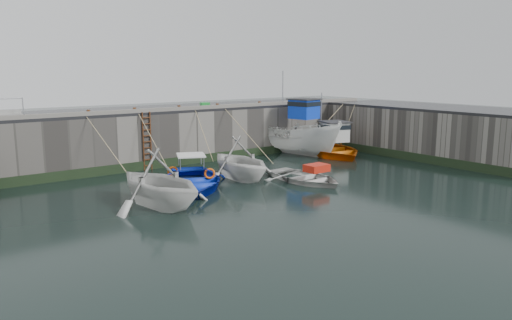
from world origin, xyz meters
TOP-DOWN VIEW (x-y plane):
  - ground at (0.00, 0.00)m, footprint 120.00×120.00m
  - quay_back at (0.00, 12.50)m, footprint 30.00×5.00m
  - quay_right at (14.50, 2.50)m, footprint 5.00×15.00m
  - road_back at (0.00, 12.50)m, footprint 30.00×5.00m
  - road_right at (14.50, 2.50)m, footprint 5.00×15.00m
  - kerb_back at (0.00, 10.15)m, footprint 30.00×0.30m
  - algae_back at (0.00, 9.96)m, footprint 30.00×0.08m
  - algae_right at (11.96, 2.50)m, footprint 0.08×15.00m
  - ladder at (-2.00, 9.91)m, footprint 0.51×0.08m
  - boat_near_white at (-4.80, 2.88)m, footprint 4.98×5.56m
  - boat_near_white_rope at (-4.80, 7.69)m, footprint 0.04×5.30m
  - boat_near_blue at (-2.05, 4.97)m, footprint 5.93×6.70m
  - boat_near_blue_rope at (-2.05, 8.73)m, footprint 0.04×3.63m
  - boat_near_blacktrim at (0.77, 5.09)m, footprint 4.30×4.90m
  - boat_near_blacktrim_rope at (0.77, 8.80)m, footprint 0.04×3.54m
  - boat_near_navy at (2.97, 2.59)m, footprint 3.22×4.48m
  - boat_near_navy_rope at (2.97, 7.55)m, footprint 0.04×5.56m
  - boat_far_white at (8.01, 8.86)m, footprint 3.73×7.35m
  - boat_far_orange at (9.49, 7.32)m, footprint 6.15×7.37m
  - fish_crate at (2.77, 11.64)m, footprint 0.61×0.51m
  - railing at (-8.75, 11.25)m, footprint 1.60×1.05m
  - bollard_a at (-5.00, 10.25)m, footprint 0.18×0.18m
  - bollard_b at (-2.50, 10.25)m, footprint 0.18×0.18m
  - bollard_c at (0.20, 10.25)m, footprint 0.18×0.18m
  - bollard_d at (2.80, 10.25)m, footprint 0.18×0.18m
  - bollard_e at (6.00, 10.25)m, footprint 0.18×0.18m

SIDE VIEW (x-z plane):
  - ground at x=0.00m, z-range 0.00..0.00m
  - boat_near_white at x=-4.80m, z-range -1.32..1.32m
  - boat_near_white_rope at x=-4.80m, z-range -1.55..1.55m
  - boat_near_blue at x=-2.05m, z-range -0.57..0.57m
  - boat_near_blue_rope at x=-2.05m, z-range -1.55..1.55m
  - boat_near_blacktrim at x=0.77m, z-range -1.23..1.23m
  - boat_near_blacktrim_rope at x=0.77m, z-range -1.55..1.55m
  - boat_near_navy at x=2.97m, z-range -0.46..0.46m
  - boat_near_navy_rope at x=2.97m, z-range -1.55..1.55m
  - algae_back at x=0.00m, z-range 0.00..0.50m
  - algae_right at x=11.96m, z-range 0.00..0.50m
  - boat_far_orange at x=9.49m, z-range -1.74..2.58m
  - boat_far_white at x=8.01m, z-range -1.72..3.99m
  - quay_back at x=0.00m, z-range 0.00..3.00m
  - quay_right at x=14.50m, z-range 0.00..3.00m
  - ladder at x=-2.00m, z-range -0.01..3.19m
  - road_back at x=0.00m, z-range 3.00..3.16m
  - road_right at x=14.50m, z-range 3.00..3.16m
  - kerb_back at x=0.00m, z-range 3.16..3.36m
  - fish_crate at x=2.77m, z-range 3.16..3.43m
  - bollard_a at x=-5.00m, z-range 3.16..3.44m
  - bollard_b at x=-2.50m, z-range 3.16..3.44m
  - bollard_c at x=0.20m, z-range 3.16..3.44m
  - bollard_d at x=2.80m, z-range 3.16..3.44m
  - bollard_e at x=6.00m, z-range 3.16..3.44m
  - railing at x=-8.75m, z-range 2.86..3.86m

